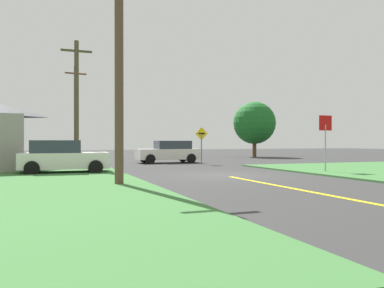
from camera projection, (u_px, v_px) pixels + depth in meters
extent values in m
plane|color=#313131|center=(221.00, 175.00, 18.80)|extent=(120.00, 120.00, 0.00)
cube|color=yellow|center=(339.00, 197.00, 11.28)|extent=(0.20, 14.00, 0.01)
cylinder|color=#9EA0A8|center=(325.00, 149.00, 20.16)|extent=(0.07, 0.07, 2.41)
cube|color=red|center=(325.00, 123.00, 20.15)|extent=(0.75, 0.05, 0.75)
cube|color=white|center=(167.00, 154.00, 29.71)|extent=(4.50, 1.89, 0.76)
cube|color=#2D3842|center=(173.00, 145.00, 29.85)|extent=(2.48, 1.65, 0.60)
cylinder|color=black|center=(150.00, 159.00, 28.33)|extent=(0.68, 0.23, 0.68)
cylinder|color=black|center=(144.00, 158.00, 30.02)|extent=(0.68, 0.23, 0.68)
cylinder|color=black|center=(191.00, 158.00, 29.41)|extent=(0.68, 0.23, 0.68)
cylinder|color=black|center=(183.00, 157.00, 31.10)|extent=(0.68, 0.23, 0.68)
cube|color=white|center=(64.00, 160.00, 19.67)|extent=(4.24, 2.13, 0.76)
cube|color=#2D3842|center=(56.00, 147.00, 19.54)|extent=(2.36, 1.81, 0.60)
cylinder|color=black|center=(93.00, 165.00, 20.99)|extent=(0.69, 0.25, 0.68)
cylinder|color=black|center=(96.00, 167.00, 19.19)|extent=(0.69, 0.25, 0.68)
cylinder|color=black|center=(35.00, 166.00, 20.15)|extent=(0.69, 0.25, 0.68)
cylinder|color=black|center=(32.00, 168.00, 18.35)|extent=(0.69, 0.25, 0.68)
cylinder|color=brown|center=(119.00, 76.00, 14.19)|extent=(0.31, 0.31, 7.75)
cylinder|color=#4D462B|center=(77.00, 104.00, 23.99)|extent=(0.26, 0.26, 7.53)
cube|color=#4D462B|center=(76.00, 51.00, 23.97)|extent=(1.80, 0.15, 0.12)
cylinder|color=brown|center=(76.00, 113.00, 34.26)|extent=(0.32, 0.32, 7.96)
cube|color=brown|center=(76.00, 74.00, 34.25)|extent=(1.79, 0.42, 0.12)
cylinder|color=slate|center=(201.00, 149.00, 27.70)|extent=(0.08, 0.08, 2.11)
cube|color=yellow|center=(201.00, 134.00, 27.69)|extent=(0.91, 0.04, 0.91)
cube|color=black|center=(201.00, 134.00, 27.69)|extent=(0.45, 0.04, 0.10)
cylinder|color=brown|center=(254.00, 148.00, 41.19)|extent=(0.39, 0.39, 1.75)
sphere|color=#1B6223|center=(254.00, 123.00, 41.17)|extent=(4.30, 4.30, 4.30)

